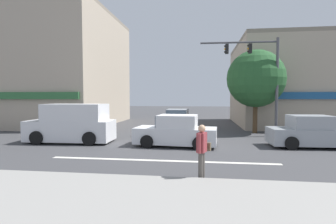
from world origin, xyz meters
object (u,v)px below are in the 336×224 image
Objects in this scene: street_tree at (256,79)px; utility_pole_near_left at (73,71)px; sedan_parked_curbside at (176,132)px; sedan_approaching_near at (312,133)px; van_waiting_far at (72,124)px; traffic_light_mast at (261,70)px; pedestrian_foreground_with_bag at (202,149)px; sedan_crossing_leftbound at (177,121)px; utility_pole_far_right at (273,77)px.

street_tree is 13.43m from utility_pole_near_left.
street_tree is 1.36× the size of sedan_parked_curbside.
van_waiting_far reaches higher than sedan_approaching_near.
street_tree reaches higher than van_waiting_far.
pedestrian_foreground_with_bag is at bearing -111.06° from traffic_light_mast.
traffic_light_mast is (0.02, -1.54, 0.42)m from street_tree.
traffic_light_mast is 7.31m from sedan_parked_curbside.
utility_pole_near_left is at bearing -175.06° from sedan_crossing_leftbound.
traffic_light_mast is 1.47× the size of sedan_parked_curbside.
traffic_light_mast is 3.71× the size of pedestrian_foreground_with_bag.
utility_pole_near_left is at bearing 161.00° from sedan_approaching_near.
utility_pole_near_left is 1.40× the size of traffic_light_mast.
utility_pole_near_left is at bearing 130.96° from pedestrian_foreground_with_bag.
utility_pole_near_left reaches higher than sedan_approaching_near.
street_tree is 3.44× the size of pedestrian_foreground_with_bag.
pedestrian_foreground_with_bag is at bearing -49.04° from utility_pole_near_left.
street_tree is 0.93× the size of traffic_light_mast.
van_waiting_far is 5.78m from sedan_parked_curbside.
sedan_approaching_near is 0.99× the size of sedan_parked_curbside.
sedan_approaching_near is 6.74m from sedan_parked_curbside.
utility_pole_near_left reaches higher than van_waiting_far.
sedan_crossing_leftbound is 8.04m from van_waiting_far.
utility_pole_near_left reaches higher than sedan_crossing_leftbound.
street_tree is 1.60m from traffic_light_mast.
utility_pole_far_right reaches higher than sedan_crossing_leftbound.
sedan_crossing_leftbound is at bearing 98.87° from pedestrian_foreground_with_bag.
utility_pole_near_left is at bearing 179.29° from street_tree.
utility_pole_near_left is 8.78m from sedan_crossing_leftbound.
utility_pole_far_right reaches higher than traffic_light_mast.
pedestrian_foreground_with_bag is at bearing -111.41° from utility_pole_far_right.
street_tree is 1.39× the size of sedan_crossing_leftbound.
street_tree is 3.56m from utility_pole_far_right.
van_waiting_far is at bearing 140.65° from pedestrian_foreground_with_bag.
traffic_light_mast reaches higher than street_tree.
van_waiting_far is at bearing -63.79° from utility_pole_near_left.
traffic_light_mast reaches higher than sedan_approaching_near.
van_waiting_far is at bearing -153.87° from street_tree.
sedan_parked_curbside is at bearing -3.45° from van_waiting_far.
sedan_approaching_near is at bearing -39.11° from sedan_crossing_leftbound.
sedan_crossing_leftbound is at bearing 156.60° from traffic_light_mast.
pedestrian_foreground_with_bag is (-3.67, -9.53, -3.22)m from traffic_light_mast.
utility_pole_far_right is 1.85× the size of sedan_parked_curbside.
sedan_crossing_leftbound is (-7.26, 5.90, 0.00)m from sedan_approaching_near.
sedan_approaching_near is 8.09m from pedestrian_foreground_with_bag.
traffic_light_mast is 1.49× the size of sedan_approaching_near.
street_tree reaches higher than sedan_parked_curbside.
utility_pole_far_right is 1.26× the size of traffic_light_mast.
pedestrian_foreground_with_bag is (-3.65, -11.07, -2.80)m from street_tree.
sedan_approaching_near is at bearing 48.12° from pedestrian_foreground_with_bag.
utility_pole_far_right is at bearing 89.11° from sedan_approaching_near.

